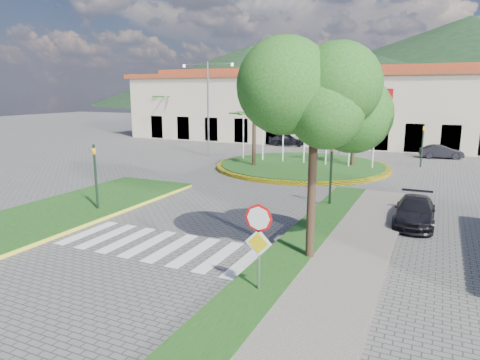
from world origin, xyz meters
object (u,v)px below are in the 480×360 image
at_px(stop_sign, 259,234).
at_px(deciduous_tree, 315,105).
at_px(car_side_right, 415,211).
at_px(white_van, 225,134).
at_px(car_dark_a, 288,139).
at_px(roundabout_island, 302,165).
at_px(car_dark_b, 441,152).

bearing_deg(stop_sign, deciduous_tree, 78.82).
bearing_deg(stop_sign, car_side_right, 68.24).
xyz_separation_m(white_van, car_dark_a, (8.84, -2.98, 0.08)).
relative_size(roundabout_island, car_side_right, 3.22).
xyz_separation_m(roundabout_island, deciduous_tree, (5.50, -17.00, 5.00)).
xyz_separation_m(roundabout_island, car_dark_a, (-5.13, 11.95, 0.51)).
bearing_deg(car_dark_a, car_dark_b, -106.42).
xyz_separation_m(deciduous_tree, car_side_right, (2.94, 5.83, -4.60)).
height_order(stop_sign, white_van, stop_sign).
bearing_deg(car_dark_a, deciduous_tree, -166.02).
distance_m(stop_sign, white_van, 39.76).
height_order(roundabout_island, car_dark_a, roundabout_island).
distance_m(stop_sign, car_dark_b, 29.74).
distance_m(stop_sign, car_dark_a, 33.54).
bearing_deg(roundabout_island, stop_sign, -76.27).
height_order(stop_sign, car_dark_b, stop_sign).
bearing_deg(car_side_right, car_dark_b, 86.53).
relative_size(car_dark_a, car_dark_b, 1.17).
bearing_deg(roundabout_island, white_van, 133.09).
height_order(white_van, car_dark_a, car_dark_a).
relative_size(roundabout_island, stop_sign, 4.79).
bearing_deg(deciduous_tree, stop_sign, -101.18).
distance_m(deciduous_tree, car_dark_a, 31.17).
height_order(deciduous_tree, car_dark_b, deciduous_tree).
bearing_deg(car_side_right, car_dark_a, 119.44).
bearing_deg(car_dark_a, car_side_right, -155.78).
height_order(deciduous_tree, car_side_right, deciduous_tree).
xyz_separation_m(stop_sign, car_dark_b, (4.44, 29.38, -1.23)).
height_order(roundabout_island, stop_sign, roundabout_island).
bearing_deg(deciduous_tree, car_side_right, 63.24).
bearing_deg(car_side_right, white_van, 129.68).
bearing_deg(roundabout_island, car_dark_a, 113.22).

